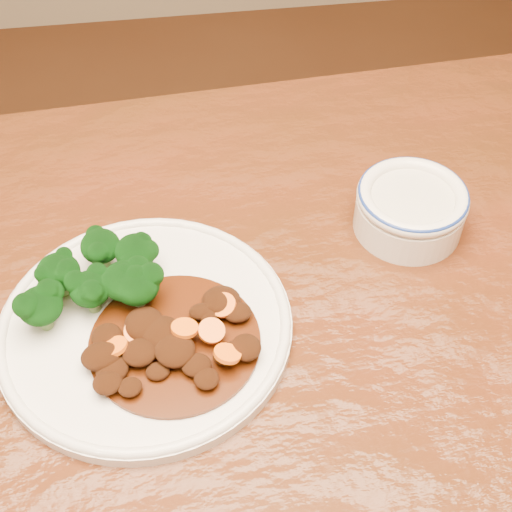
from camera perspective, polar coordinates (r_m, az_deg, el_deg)
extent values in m
cube|color=#501F0E|center=(0.71, -0.98, -9.45)|extent=(1.55, 0.99, 0.04)
cylinder|color=white|center=(0.72, -8.82, -5.63)|extent=(0.29, 0.29, 0.01)
torus|color=white|center=(0.71, -8.88, -5.32)|extent=(0.29, 0.29, 0.01)
cylinder|color=#608243|center=(0.72, -9.31, -3.46)|extent=(0.01, 0.01, 0.02)
ellipsoid|color=black|center=(0.70, -9.54, -2.27)|extent=(0.05, 0.05, 0.04)
cylinder|color=#608243|center=(0.72, -16.49, -4.95)|extent=(0.01, 0.01, 0.02)
ellipsoid|color=black|center=(0.71, -16.87, -3.85)|extent=(0.04, 0.04, 0.03)
cylinder|color=#608243|center=(0.75, -9.40, -0.81)|extent=(0.01, 0.01, 0.02)
ellipsoid|color=black|center=(0.73, -9.61, 0.34)|extent=(0.04, 0.04, 0.03)
cylinder|color=#608243|center=(0.75, -15.19, -2.40)|extent=(0.01, 0.01, 0.02)
ellipsoid|color=black|center=(0.73, -15.54, -1.25)|extent=(0.04, 0.04, 0.03)
cylinder|color=#608243|center=(0.73, -12.84, -3.68)|extent=(0.01, 0.01, 0.02)
ellipsoid|color=black|center=(0.71, -13.13, -2.58)|extent=(0.04, 0.04, 0.03)
cylinder|color=#608243|center=(0.76, -12.08, -0.34)|extent=(0.01, 0.01, 0.02)
ellipsoid|color=black|center=(0.75, -12.35, 0.78)|extent=(0.04, 0.04, 0.03)
cylinder|color=#608243|center=(0.73, -10.24, -3.14)|extent=(0.01, 0.01, 0.02)
ellipsoid|color=black|center=(0.71, -10.48, -1.97)|extent=(0.04, 0.04, 0.04)
cylinder|color=#3F1C06|center=(0.69, -6.51, -6.86)|extent=(0.17, 0.17, 0.00)
ellipsoid|color=black|center=(0.67, -2.55, -7.96)|extent=(0.02, 0.02, 0.01)
ellipsoid|color=black|center=(0.67, -6.49, -7.52)|extent=(0.04, 0.04, 0.02)
ellipsoid|color=black|center=(0.70, -1.49, -4.54)|extent=(0.03, 0.02, 0.01)
ellipsoid|color=black|center=(0.67, -11.44, -8.83)|extent=(0.03, 0.03, 0.02)
ellipsoid|color=black|center=(0.67, -0.81, -7.32)|extent=(0.03, 0.03, 0.01)
ellipsoid|color=black|center=(0.67, -1.82, -7.50)|extent=(0.02, 0.02, 0.01)
ellipsoid|color=black|center=(0.70, -3.80, -4.62)|extent=(0.02, 0.02, 0.01)
ellipsoid|color=black|center=(0.66, -3.98, -9.77)|extent=(0.02, 0.02, 0.01)
ellipsoid|color=black|center=(0.70, -11.86, -6.27)|extent=(0.03, 0.03, 0.01)
ellipsoid|color=black|center=(0.66, -10.05, -10.29)|extent=(0.02, 0.02, 0.01)
ellipsoid|color=black|center=(0.66, -4.80, -8.70)|extent=(0.03, 0.03, 0.01)
ellipsoid|color=black|center=(0.69, -7.62, -6.13)|extent=(0.04, 0.04, 0.02)
ellipsoid|color=black|center=(0.69, -8.93, -5.37)|extent=(0.04, 0.04, 0.02)
ellipsoid|color=black|center=(0.67, -9.30, -7.65)|extent=(0.03, 0.03, 0.02)
ellipsoid|color=black|center=(0.70, -4.42, -4.46)|extent=(0.02, 0.02, 0.01)
ellipsoid|color=black|center=(0.67, -7.86, -9.13)|extent=(0.02, 0.02, 0.01)
ellipsoid|color=black|center=(0.66, -11.80, -9.92)|extent=(0.03, 0.02, 0.01)
ellipsoid|color=black|center=(0.68, -12.30, -7.86)|extent=(0.04, 0.03, 0.02)
ellipsoid|color=black|center=(0.70, -2.80, -3.62)|extent=(0.04, 0.04, 0.02)
cylinder|color=#F35F0D|center=(0.67, -5.73, -5.76)|extent=(0.03, 0.03, 0.01)
cylinder|color=#F35F0D|center=(0.70, -2.64, -3.95)|extent=(0.04, 0.04, 0.01)
cylinder|color=#F35F0D|center=(0.68, -11.26, -7.13)|extent=(0.03, 0.03, 0.02)
cylinder|color=#F35F0D|center=(0.68, -3.58, -5.98)|extent=(0.03, 0.03, 0.01)
cylinder|color=#F35F0D|center=(0.69, -9.47, -5.98)|extent=(0.03, 0.03, 0.01)
cylinder|color=#F35F0D|center=(0.66, -2.31, -7.82)|extent=(0.03, 0.03, 0.02)
cylinder|color=white|center=(0.81, 12.13, 3.27)|extent=(0.12, 0.12, 0.04)
cylinder|color=beige|center=(0.80, 12.40, 4.47)|extent=(0.09, 0.09, 0.01)
torus|color=white|center=(0.79, 12.44, 4.68)|extent=(0.12, 0.12, 0.02)
torus|color=navy|center=(0.79, 12.49, 4.90)|extent=(0.12, 0.12, 0.01)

